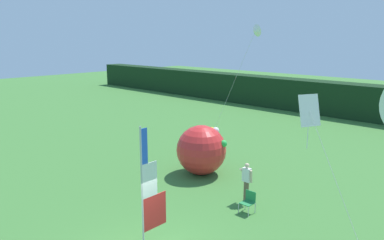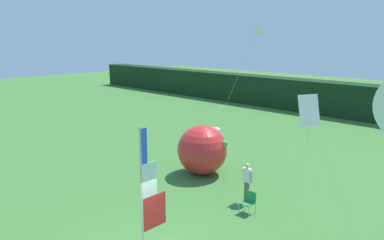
{
  "view_description": "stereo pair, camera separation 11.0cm",
  "coord_description": "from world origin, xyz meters",
  "px_view_note": "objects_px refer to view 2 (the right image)",
  "views": [
    {
      "loc": [
        8.5,
        -6.82,
        6.99
      ],
      "look_at": [
        -0.45,
        2.61,
        4.11
      ],
      "focal_mm": 34.83,
      "sensor_mm": 36.0,
      "label": 1
    },
    {
      "loc": [
        8.58,
        -6.74,
        6.99
      ],
      "look_at": [
        -0.45,
        2.61,
        4.11
      ],
      "focal_mm": 34.83,
      "sensor_mm": 36.0,
      "label": 2
    }
  ],
  "objects_px": {
    "person_near_banner": "(247,182)",
    "banner_flag": "(149,193)",
    "inflatable_balloon": "(202,150)",
    "kite_white_delta_1": "(257,31)",
    "kite_white_diamond_0": "(311,117)",
    "folding_chair": "(249,201)"
  },
  "relations": [
    {
      "from": "banner_flag",
      "to": "kite_white_delta_1",
      "type": "height_order",
      "value": "kite_white_delta_1"
    },
    {
      "from": "inflatable_balloon",
      "to": "kite_white_diamond_0",
      "type": "height_order",
      "value": "kite_white_diamond_0"
    },
    {
      "from": "kite_white_diamond_0",
      "to": "kite_white_delta_1",
      "type": "relative_size",
      "value": 0.69
    },
    {
      "from": "folding_chair",
      "to": "kite_white_delta_1",
      "type": "xyz_separation_m",
      "value": [
        -4.3,
        6.37,
        6.82
      ]
    },
    {
      "from": "person_near_banner",
      "to": "kite_white_diamond_0",
      "type": "relative_size",
      "value": 0.33
    },
    {
      "from": "folding_chair",
      "to": "kite_white_delta_1",
      "type": "height_order",
      "value": "kite_white_delta_1"
    },
    {
      "from": "kite_white_diamond_0",
      "to": "banner_flag",
      "type": "bearing_deg",
      "value": -141.47
    },
    {
      "from": "folding_chair",
      "to": "inflatable_balloon",
      "type": "bearing_deg",
      "value": 155.8
    },
    {
      "from": "banner_flag",
      "to": "kite_white_delta_1",
      "type": "bearing_deg",
      "value": 108.08
    },
    {
      "from": "folding_chair",
      "to": "kite_white_diamond_0",
      "type": "bearing_deg",
      "value": -25.57
    },
    {
      "from": "banner_flag",
      "to": "folding_chair",
      "type": "height_order",
      "value": "banner_flag"
    },
    {
      "from": "banner_flag",
      "to": "person_near_banner",
      "type": "relative_size",
      "value": 2.46
    },
    {
      "from": "inflatable_balloon",
      "to": "kite_white_delta_1",
      "type": "bearing_deg",
      "value": 89.04
    },
    {
      "from": "inflatable_balloon",
      "to": "kite_white_delta_1",
      "type": "relative_size",
      "value": 0.34
    },
    {
      "from": "banner_flag",
      "to": "inflatable_balloon",
      "type": "distance_m",
      "value": 7.55
    },
    {
      "from": "inflatable_balloon",
      "to": "kite_white_delta_1",
      "type": "xyz_separation_m",
      "value": [
        0.07,
        4.41,
        6.03
      ]
    },
    {
      "from": "folding_chair",
      "to": "banner_flag",
      "type": "bearing_deg",
      "value": -98.85
    },
    {
      "from": "banner_flag",
      "to": "kite_white_delta_1",
      "type": "relative_size",
      "value": 0.56
    },
    {
      "from": "person_near_banner",
      "to": "inflatable_balloon",
      "type": "bearing_deg",
      "value": 161.85
    },
    {
      "from": "inflatable_balloon",
      "to": "kite_white_delta_1",
      "type": "height_order",
      "value": "kite_white_delta_1"
    },
    {
      "from": "person_near_banner",
      "to": "banner_flag",
      "type": "bearing_deg",
      "value": -90.73
    },
    {
      "from": "kite_white_diamond_0",
      "to": "folding_chair",
      "type": "bearing_deg",
      "value": 154.43
    }
  ]
}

